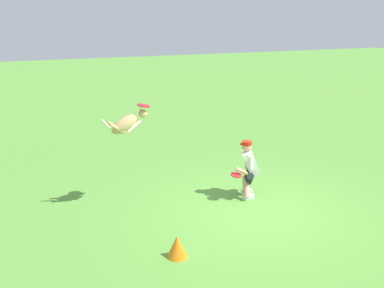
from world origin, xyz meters
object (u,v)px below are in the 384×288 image
object	(u,v)px
frisbee_held	(236,175)
training_cone	(177,246)
person	(249,167)
dog	(126,124)
frisbee_flying	(143,106)

from	to	relation	value
frisbee_held	training_cone	xyz separation A→B (m)	(1.89, 1.69, -0.41)
person	frisbee_held	xyz separation A→B (m)	(0.37, 0.12, -0.09)
dog	training_cone	world-z (taller)	dog
person	dog	distance (m)	2.85
person	frisbee_held	bearing A→B (deg)	38.35
training_cone	dog	bearing A→B (deg)	-81.93
frisbee_flying	dog	bearing A→B (deg)	3.68
training_cone	frisbee_flying	bearing A→B (deg)	-91.19
person	frisbee_flying	size ratio (longest dim) A/B	4.85
frisbee_flying	person	bearing A→B (deg)	167.58
frisbee_flying	training_cone	bearing A→B (deg)	88.81
frisbee_flying	frisbee_held	bearing A→B (deg)	161.76
dog	frisbee_held	distance (m)	2.58
frisbee_flying	frisbee_held	world-z (taller)	frisbee_flying
training_cone	frisbee_held	bearing A→B (deg)	-138.22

